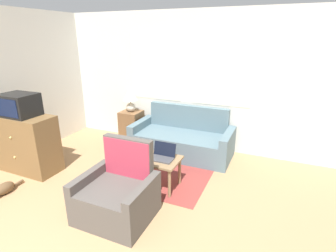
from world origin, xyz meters
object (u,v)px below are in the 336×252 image
object	(u,v)px
couch	(183,140)
cup_navy	(141,155)
table_lamp	(130,97)
cup_yellow	(132,155)
cup_white	(149,150)
armchair	(119,195)
television	(19,105)
laptop	(163,155)
cat_black	(3,189)
snack_bowl	(137,150)
coffee_table	(151,161)

from	to	relation	value
couch	cup_navy	distance (m)	1.36
table_lamp	cup_yellow	xyz separation A→B (m)	(0.95, -1.54, -0.45)
couch	cup_white	xyz separation A→B (m)	(-0.13, -1.15, 0.24)
armchair	television	bearing A→B (deg)	169.07
laptop	cup_navy	distance (m)	0.31
cup_navy	table_lamp	bearing A→B (deg)	125.78
television	cup_navy	distance (m)	2.08
laptop	cup_white	xyz separation A→B (m)	(-0.27, 0.09, -0.01)
cup_navy	cat_black	distance (m)	2.01
snack_bowl	cat_black	distance (m)	1.96
couch	armchair	world-z (taller)	armchair
couch	cup_white	size ratio (longest dim) A/B	20.86
laptop	snack_bowl	world-z (taller)	laptop
cup_white	cat_black	distance (m)	2.13
table_lamp	snack_bowl	bearing A→B (deg)	-55.89
snack_bowl	television	bearing A→B (deg)	-165.95
armchair	television	size ratio (longest dim) A/B	1.74
coffee_table	snack_bowl	distance (m)	0.29
couch	cup_white	world-z (taller)	couch
coffee_table	cat_black	xyz separation A→B (m)	(-1.81, -1.08, -0.31)
cup_white	armchair	bearing A→B (deg)	-86.97
armchair	laptop	world-z (taller)	armchair
armchair	television	xyz separation A→B (m)	(-2.03, 0.39, 0.85)
coffee_table	cup_white	distance (m)	0.19
cup_white	cat_black	bearing A→B (deg)	-144.98
couch	cat_black	size ratio (longest dim) A/B	3.49
table_lamp	coffee_table	world-z (taller)	table_lamp
table_lamp	cup_navy	bearing A→B (deg)	-54.22
couch	coffee_table	bearing A→B (deg)	-91.43
cup_white	snack_bowl	size ratio (longest dim) A/B	0.44
laptop	snack_bowl	size ratio (longest dim) A/B	1.65
cup_navy	armchair	bearing A→B (deg)	-84.29
cup_navy	cup_yellow	size ratio (longest dim) A/B	0.77
coffee_table	cup_navy	xyz separation A→B (m)	(-0.12, -0.06, 0.10)
couch	cat_black	bearing A→B (deg)	-128.10
couch	table_lamp	bearing A→B (deg)	173.81
cup_yellow	cat_black	world-z (taller)	cup_yellow
armchair	coffee_table	distance (m)	0.79
laptop	cup_white	size ratio (longest dim) A/B	3.78
cup_navy	cup_yellow	world-z (taller)	cup_yellow
cup_white	table_lamp	bearing A→B (deg)	130.08
couch	cup_white	distance (m)	1.18
couch	cup_yellow	world-z (taller)	couch
cup_navy	snack_bowl	distance (m)	0.19
cup_white	cat_black	size ratio (longest dim) A/B	0.17
cup_navy	cup_white	xyz separation A→B (m)	(0.02, 0.18, 0.01)
armchair	table_lamp	world-z (taller)	table_lamp
cat_black	cup_white	bearing A→B (deg)	122.04
coffee_table	cup_navy	distance (m)	0.17
television	snack_bowl	xyz separation A→B (m)	(1.81, 0.45, -0.63)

